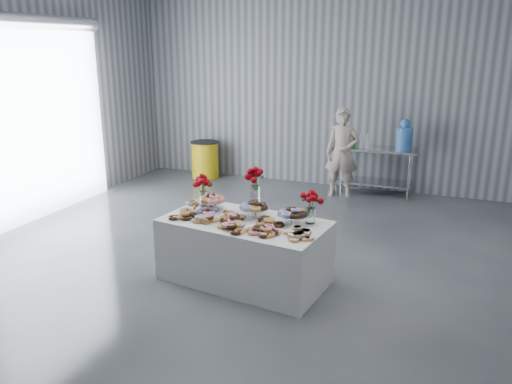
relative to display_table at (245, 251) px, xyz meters
The scene contains 16 objects.
ground 0.39m from the display_table, 130.90° to the left, with size 9.00×9.00×0.00m, color #383B3F.
room_walls 2.29m from the display_table, 156.91° to the left, with size 8.04×9.04×4.02m.
display_table is the anchor object (origin of this frame).
prep_table 4.27m from the display_table, 78.29° to the left, with size 1.50×0.60×0.90m.
donut_mounds 0.42m from the display_table, 90.00° to the right, with size 1.80×0.80×0.09m, color #CD834B, non-canonical shape.
cake_stand_left 0.77m from the display_table, 157.17° to the left, with size 0.36×0.36×0.17m.
cake_stand_mid 0.54m from the display_table, 63.99° to the left, with size 0.36×0.36×0.17m.
cake_stand_right 0.77m from the display_table, ahead, with size 0.36×0.36×0.17m.
danish_pile 0.88m from the display_table, 18.89° to the right, with size 0.48×0.48×0.11m, color white, non-canonical shape.
bouquet_left 1.04m from the display_table, 153.99° to the left, with size 0.26×0.26×0.42m.
bouquet_right 1.02m from the display_table, 15.62° to the left, with size 0.26×0.26×0.42m.
bouquet_center 0.83m from the display_table, 90.55° to the left, with size 0.26×0.26×0.57m.
water_jug 4.46m from the display_table, 71.89° to the left, with size 0.28×0.28×0.55m.
drink_bottles 4.16m from the display_table, 82.38° to the left, with size 0.54×0.08×0.27m, color #268C33, non-canonical shape.
person 3.91m from the display_table, 85.35° to the left, with size 0.60×0.39×1.64m, color #CC8C93.
trash_barrel 4.95m from the display_table, 122.44° to the left, with size 0.60×0.60×0.77m.
Camera 1 is at (2.19, -5.11, 2.70)m, focal length 35.00 mm.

